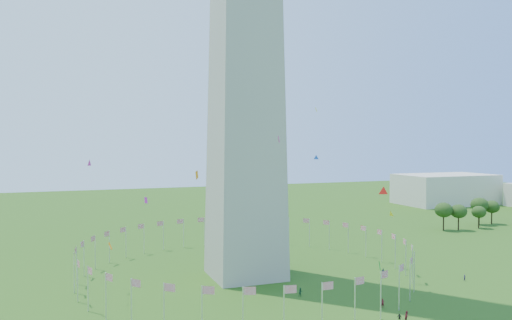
{
  "coord_description": "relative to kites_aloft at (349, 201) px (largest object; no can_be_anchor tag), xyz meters",
  "views": [
    {
      "loc": [
        -40.78,
        -65.88,
        33.19
      ],
      "look_at": [
        -2.84,
        35.0,
        29.43
      ],
      "focal_mm": 35.0,
      "sensor_mm": 36.0,
      "label": 1
    }
  ],
  "objects": [
    {
      "name": "flag_ring",
      "position": [
        -13.35,
        26.79,
        -16.65
      ],
      "size": [
        80.24,
        80.24,
        9.0
      ],
      "color": "silver",
      "rests_on": "ground"
    },
    {
      "name": "gov_building_east_a",
      "position": [
        136.65,
        126.79,
        -13.15
      ],
      "size": [
        50.0,
        30.0,
        16.0
      ],
      "primitive_type": "cube",
      "color": "beige",
      "rests_on": "ground"
    },
    {
      "name": "kites_aloft",
      "position": [
        0.0,
        0.0,
        0.0
      ],
      "size": [
        105.48,
        68.24,
        37.91
      ],
      "color": "red",
      "rests_on": "ground"
    },
    {
      "name": "tree_line_east",
      "position": [
        101.34,
        62.2,
        -16.16
      ],
      "size": [
        53.81,
        16.02,
        10.78
      ],
      "color": "#2B4F1A",
      "rests_on": "ground"
    }
  ]
}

